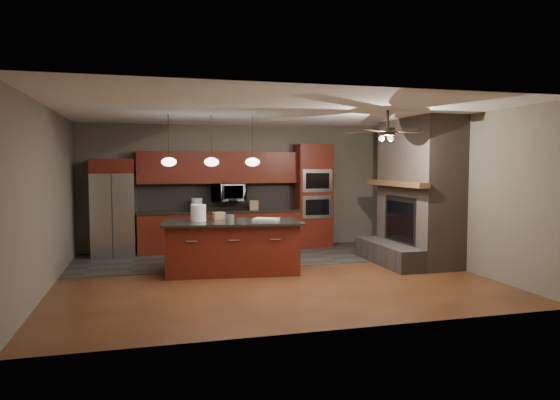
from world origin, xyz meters
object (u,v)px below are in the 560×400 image
object	(u,v)px
oven_tower	(313,196)
cardboard_box	(219,216)
paint_tray	(266,219)
counter_box	(254,205)
counter_bucket	(197,205)
refrigerator	(113,208)
white_bucket	(198,213)
microwave	(228,192)
kitchen_island	(232,247)
paint_can	(229,218)

from	to	relation	value
oven_tower	cardboard_box	world-z (taller)	oven_tower
oven_tower	paint_tray	xyz separation A→B (m)	(-1.69, -2.41, -0.25)
counter_box	counter_bucket	bearing A→B (deg)	179.05
paint_tray	refrigerator	bearing A→B (deg)	169.93
counter_box	oven_tower	bearing A→B (deg)	3.02
oven_tower	white_bucket	bearing A→B (deg)	-142.43
microwave	paint_tray	size ratio (longest dim) A/B	1.71
refrigerator	cardboard_box	bearing A→B (deg)	-44.11
kitchen_island	counter_box	world-z (taller)	counter_box
oven_tower	paint_tray	distance (m)	2.95
refrigerator	counter_bucket	bearing A→B (deg)	2.68
oven_tower	microwave	xyz separation A→B (m)	(-1.98, 0.06, 0.11)
refrigerator	paint_tray	xyz separation A→B (m)	(2.73, -2.34, -0.08)
counter_bucket	refrigerator	bearing A→B (deg)	-177.32
kitchen_island	paint_tray	xyz separation A→B (m)	(0.59, -0.09, 0.48)
paint_tray	microwave	bearing A→B (deg)	127.02
paint_can	counter_box	bearing A→B (deg)	68.40
microwave	paint_can	world-z (taller)	microwave
refrigerator	white_bucket	distance (m)	2.64
refrigerator	counter_bucket	xyz separation A→B (m)	(1.73, 0.08, 0.02)
paint_can	cardboard_box	xyz separation A→B (m)	(-0.12, 0.43, 0.00)
oven_tower	cardboard_box	size ratio (longest dim) A/B	11.81
refrigerator	cardboard_box	xyz separation A→B (m)	(1.95, -1.89, -0.03)
oven_tower	counter_box	size ratio (longest dim) A/B	11.12
refrigerator	kitchen_island	xyz separation A→B (m)	(2.13, -2.25, -0.55)
refrigerator	counter_bucket	world-z (taller)	refrigerator
paint_tray	cardboard_box	world-z (taller)	cardboard_box
oven_tower	counter_box	xyz separation A→B (m)	(-1.42, -0.04, -0.18)
microwave	counter_bucket	world-z (taller)	microwave
oven_tower	kitchen_island	world-z (taller)	oven_tower
kitchen_island	microwave	bearing A→B (deg)	88.98
oven_tower	counter_bucket	size ratio (longest dim) A/B	8.49
microwave	paint_can	distance (m)	2.50
microwave	refrigerator	size ratio (longest dim) A/B	0.36
refrigerator	kitchen_island	size ratio (longest dim) A/B	0.81
counter_box	paint_tray	bearing A→B (deg)	-95.18
paint_can	counter_bucket	xyz separation A→B (m)	(-0.33, 2.40, 0.06)
counter_bucket	white_bucket	bearing A→B (deg)	-94.64
white_bucket	paint_tray	xyz separation A→B (m)	(1.18, -0.20, -0.12)
counter_bucket	kitchen_island	bearing A→B (deg)	-80.19
refrigerator	paint_tray	world-z (taller)	refrigerator
microwave	counter_bucket	size ratio (longest dim) A/B	2.61
microwave	cardboard_box	size ratio (longest dim) A/B	3.63
oven_tower	white_bucket	distance (m)	3.62
oven_tower	kitchen_island	xyz separation A→B (m)	(-2.29, -2.32, -0.73)
oven_tower	microwave	size ratio (longest dim) A/B	3.25
paint_can	cardboard_box	bearing A→B (deg)	105.19
white_bucket	paint_tray	distance (m)	1.20
refrigerator	cardboard_box	world-z (taller)	refrigerator
oven_tower	counter_bucket	xyz separation A→B (m)	(-2.69, 0.01, -0.15)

